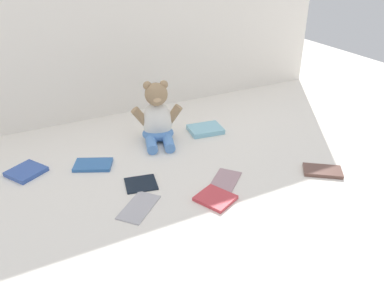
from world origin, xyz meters
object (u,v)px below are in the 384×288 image
at_px(book_case_6, 323,171).
at_px(book_case_4, 225,180).
at_px(book_case_0, 205,129).
at_px(book_case_1, 215,198).
at_px(book_case_2, 139,207).
at_px(book_case_5, 26,172).
at_px(teddy_bear, 157,119).
at_px(book_case_7, 141,183).
at_px(book_case_3, 93,165).

bearing_deg(book_case_6, book_case_4, 107.83).
xyz_separation_m(book_case_0, book_case_1, (-0.19, -0.41, -0.00)).
bearing_deg(book_case_4, book_case_2, -129.93).
xyz_separation_m(book_case_5, book_case_6, (0.86, -0.44, -0.00)).
distance_m(teddy_bear, book_case_5, 0.48).
distance_m(teddy_bear, book_case_1, 0.43).
bearing_deg(book_case_4, book_case_7, -153.91).
relative_size(book_case_3, book_case_6, 1.01).
bearing_deg(book_case_6, book_case_7, 105.94).
bearing_deg(book_case_4, book_case_0, 120.17).
height_order(teddy_bear, book_case_4, teddy_bear).
bearing_deg(book_case_4, teddy_bear, 151.52).
xyz_separation_m(teddy_bear, book_case_2, (-0.21, -0.36, -0.08)).
bearing_deg(book_case_4, book_case_1, -88.58).
relative_size(book_case_0, book_case_3, 1.03).
bearing_deg(book_case_1, book_case_7, -71.19).
bearing_deg(teddy_bear, book_case_4, -60.49).
relative_size(book_case_2, book_case_3, 1.14).
xyz_separation_m(teddy_bear, book_case_0, (0.19, -0.02, -0.08)).
relative_size(teddy_bear, book_case_1, 2.26).
xyz_separation_m(book_case_2, book_case_5, (-0.26, 0.34, 0.00)).
height_order(book_case_2, book_case_4, same).
bearing_deg(teddy_bear, book_case_1, -73.03).
bearing_deg(book_case_7, book_case_4, 78.85).
bearing_deg(book_case_4, book_case_6, 30.29).
xyz_separation_m(book_case_4, book_case_7, (-0.24, 0.10, 0.00)).
bearing_deg(book_case_6, book_case_1, 121.82).
bearing_deg(book_case_6, book_case_0, 60.20).
distance_m(book_case_0, book_case_5, 0.67).
relative_size(book_case_1, book_case_6, 0.83).
xyz_separation_m(book_case_3, book_case_4, (0.35, -0.28, -0.00)).
bearing_deg(book_case_0, book_case_1, -17.79).
distance_m(teddy_bear, book_case_2, 0.42).
distance_m(book_case_4, book_case_7, 0.26).
bearing_deg(book_case_0, book_case_4, -11.25).
relative_size(teddy_bear, book_case_3, 1.87).
xyz_separation_m(book_case_0, book_case_3, (-0.46, -0.06, -0.00)).
relative_size(book_case_4, book_case_6, 1.01).
height_order(teddy_bear, book_case_1, teddy_bear).
bearing_deg(teddy_bear, book_case_7, -106.27).
xyz_separation_m(teddy_bear, book_case_5, (-0.47, -0.02, -0.08)).
height_order(book_case_3, book_case_6, book_case_6).
distance_m(book_case_2, book_case_3, 0.29).
xyz_separation_m(teddy_bear, book_case_3, (-0.27, -0.08, -0.08)).
bearing_deg(book_case_2, book_case_7, -65.26).
xyz_separation_m(book_case_0, book_case_6, (0.19, -0.44, -0.00)).
xyz_separation_m(book_case_4, book_case_5, (-0.55, 0.33, 0.00)).
height_order(book_case_0, book_case_4, book_case_0).
bearing_deg(teddy_bear, book_case_2, -103.55).
height_order(book_case_2, book_case_6, book_case_6).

